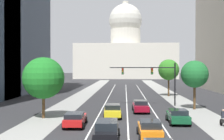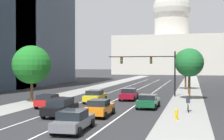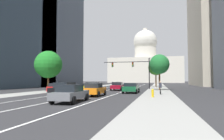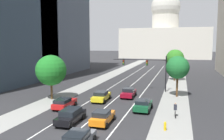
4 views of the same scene
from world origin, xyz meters
The scene contains 20 objects.
ground_plane centered at (0.00, 40.00, 0.00)m, with size 400.00×400.00×0.00m, color #2B2B2D.
sidewalk_left centered at (-8.91, 35.00, 0.01)m, with size 4.12×130.00×0.01m, color gray.
sidewalk_right centered at (8.91, 35.00, 0.01)m, with size 4.12×130.00×0.01m, color gray.
lane_stripe_left centered at (-3.42, 25.00, 0.01)m, with size 0.16×90.00×0.01m, color white.
lane_stripe_center centered at (0.00, 25.00, 0.01)m, with size 0.16×90.00×0.01m, color white.
lane_stripe_right centered at (3.42, 25.00, 0.01)m, with size 0.16×90.00×0.01m, color white.
capitol_building centered at (0.00, 123.38, 12.92)m, with size 50.02×25.94×39.41m.
car_orange centered at (1.71, 2.51, 0.78)m, with size 1.99×4.16×1.52m.
car_red centered at (-5.13, 6.78, 0.75)m, with size 2.15×4.38×1.41m.
car_gray centered at (1.71, -3.88, 0.76)m, with size 2.18×4.71×1.48m.
car_green centered at (5.13, 8.74, 0.76)m, with size 2.14×4.20×1.46m.
car_black centered at (-1.71, 1.81, 0.83)m, with size 2.05×4.62×1.58m.
car_crimson centered at (1.71, 15.63, 0.77)m, with size 2.13×4.36×1.51m.
car_yellow centered at (-1.71, 12.04, 0.78)m, with size 2.21×4.76×1.51m.
traffic_signal_mast centered at (3.92, 21.72, 4.55)m, with size 9.81×0.39×6.42m.
fire_hydrant centered at (8.34, 2.43, 0.46)m, with size 0.26×0.35×0.91m.
cyclist centered at (9.19, 7.23, 0.85)m, with size 0.37×1.70×1.72m.
street_tree_mid_right centered at (8.32, 35.18, 5.20)m, with size 4.10×4.10×7.27m.
street_tree_near_right centered at (9.17, 18.27, 4.79)m, with size 3.71×3.71×6.67m.
street_tree_mid_left centered at (-9.46, 10.94, 4.53)m, with size 4.70×4.70×6.89m.
Camera 2 is at (9.66, -24.34, 4.63)m, focal length 51.22 mm.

